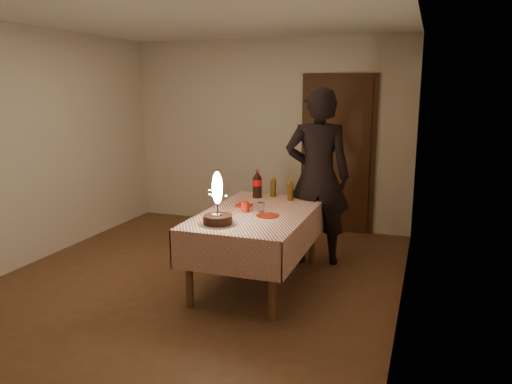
# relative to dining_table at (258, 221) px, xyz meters

# --- Properties ---
(ground) EXTENTS (4.00, 4.50, 0.01)m
(ground) POSITION_rel_dining_table_xyz_m (-0.60, -0.09, -0.64)
(ground) COLOR brown
(ground) RESTS_ON ground
(room_shell) EXTENTS (4.04, 4.54, 2.62)m
(room_shell) POSITION_rel_dining_table_xyz_m (-0.57, -0.02, 1.01)
(room_shell) COLOR beige
(room_shell) RESTS_ON ground
(dining_table) EXTENTS (1.02, 1.72, 0.74)m
(dining_table) POSITION_rel_dining_table_xyz_m (0.00, 0.00, 0.00)
(dining_table) COLOR brown
(dining_table) RESTS_ON ground
(birthday_cake) EXTENTS (0.33, 0.33, 0.48)m
(birthday_cake) POSITION_rel_dining_table_xyz_m (-0.18, -0.56, 0.23)
(birthday_cake) COLOR white
(birthday_cake) RESTS_ON dining_table
(red_plate) EXTENTS (0.22, 0.22, 0.01)m
(red_plate) POSITION_rel_dining_table_xyz_m (0.15, -0.13, 0.10)
(red_plate) COLOR #B31D0C
(red_plate) RESTS_ON dining_table
(red_cup) EXTENTS (0.08, 0.08, 0.10)m
(red_cup) POSITION_rel_dining_table_xyz_m (-0.11, -0.04, 0.15)
(red_cup) COLOR red
(red_cup) RESTS_ON dining_table
(clear_cup) EXTENTS (0.07, 0.07, 0.09)m
(clear_cup) POSITION_rel_dining_table_xyz_m (0.03, 0.01, 0.14)
(clear_cup) COLOR white
(clear_cup) RESTS_ON dining_table
(napkin_stack) EXTENTS (0.15, 0.15, 0.02)m
(napkin_stack) POSITION_rel_dining_table_xyz_m (-0.21, 0.17, 0.11)
(napkin_stack) COLOR #A52712
(napkin_stack) RESTS_ON dining_table
(cola_bottle) EXTENTS (0.10, 0.10, 0.32)m
(cola_bottle) POSITION_rel_dining_table_xyz_m (-0.22, 0.61, 0.25)
(cola_bottle) COLOR black
(cola_bottle) RESTS_ON dining_table
(amber_bottle_left) EXTENTS (0.06, 0.06, 0.26)m
(amber_bottle_left) POSITION_rel_dining_table_xyz_m (-0.06, 0.71, 0.22)
(amber_bottle_left) COLOR #51330D
(amber_bottle_left) RESTS_ON dining_table
(amber_bottle_right) EXTENTS (0.06, 0.06, 0.26)m
(amber_bottle_right) POSITION_rel_dining_table_xyz_m (0.17, 0.59, 0.22)
(amber_bottle_right) COLOR #51330D
(amber_bottle_right) RESTS_ON dining_table
(photographer) EXTENTS (0.80, 0.61, 1.95)m
(photographer) POSITION_rel_dining_table_xyz_m (0.42, 0.81, 0.34)
(photographer) COLOR black
(photographer) RESTS_ON ground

